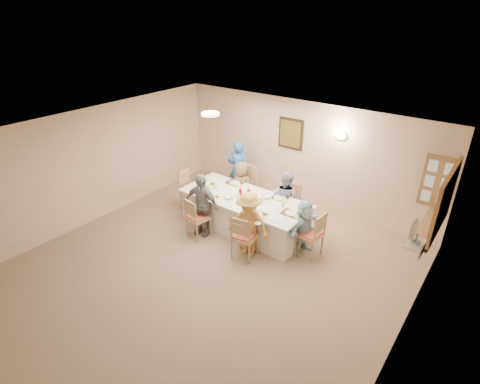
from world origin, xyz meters
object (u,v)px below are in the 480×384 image
Objects in this scene: diner_right_end at (304,227)px; chair_front_left at (198,217)px; diner_front_right at (249,224)px; chair_back_left at (244,187)px; serving_hatch at (444,202)px; diner_back_right at (286,199)px; dining_table at (244,213)px; chair_back_right at (288,204)px; chair_front_right at (245,235)px; condiment_ketchup at (240,192)px; diner_back_left at (241,186)px; chair_right_end at (310,233)px; caregiver at (238,169)px; diner_front_left at (202,205)px; chair_left_end at (192,190)px; desk_fan at (415,234)px.

chair_front_left is at bearing 122.96° from diner_right_end.
chair_back_left is at bearing 120.79° from diner_front_right.
serving_hatch is 1.19× the size of diner_back_right.
dining_table is 2.08× the size of diner_front_right.
chair_front_right is at bearing -88.97° from chair_back_right.
diner_back_left is at bearing 125.74° from condiment_ketchup.
diner_back_left is at bearing -103.58° from chair_right_end.
diner_front_right is 0.99m from condiment_ketchup.
diner_right_end is (0.82, -0.80, 0.12)m from chair_back_right.
caregiver reaches higher than chair_back_right.
diner_back_right is 1.11× the size of diner_right_end.
diner_front_left is (-0.60, -0.68, 0.30)m from dining_table.
caregiver is at bearing -109.89° from chair_right_end.
chair_front_right is 2.29m from chair_left_end.
chair_back_right is at bearing 152.50° from desk_fan.
diner_front_right is at bearing -165.47° from chair_front_left.
chair_front_left is at bearing -122.50° from condiment_ketchup.
caregiver is at bearing 174.16° from serving_hatch.
chair_right_end is (1.55, 0.00, 0.09)m from dining_table.
condiment_ketchup is at bearing 101.92° from diner_right_end.
serving_hatch is 2.33m from chair_right_end.
serving_hatch is 4.51m from chair_front_left.
caregiver reaches higher than diner_right_end.
chair_front_left is (-1.20, -1.60, -0.00)m from chair_back_right.
diner_back_left is at bearing 82.76° from diner_front_left.
diner_back_left is at bearing -173.26° from chair_back_right.
chair_back_left is 1.08× the size of chair_left_end.
chair_back_right is 1.15m from diner_right_end.
diner_right_end is at bearing 0.56° from condiment_ketchup.
chair_back_right is at bearing -170.15° from diner_back_left.
caregiver is (-1.65, 1.83, 0.06)m from diner_front_right.
chair_back_right is 1.21m from diner_back_left.
chair_back_left is at bearing 178.36° from serving_hatch.
diner_front_left is 6.28× the size of condiment_ketchup.
diner_front_left is 0.94× the size of caregiver.
diner_back_left is at bearing -63.05° from chair_left_end.
serving_hatch is 3.12m from chair_back_right.
chair_back_left is at bearing 121.54° from condiment_ketchup.
chair_front_right is (0.00, -1.60, 0.02)m from chair_back_right.
caregiver is at bearing -60.51° from chair_front_right.
dining_table is 2.94× the size of chair_front_right.
diner_front_right is 2.46m from caregiver.
chair_right_end is at bearing 0.52° from condiment_ketchup.
diner_front_left is 1.03× the size of diner_front_right.
caregiver is at bearing 123.80° from diner_front_right.
diner_right_end is at bearing 0.00° from dining_table.
chair_back_right is at bearing -100.75° from chair_front_right.
diner_back_left is (0.00, 1.48, 0.15)m from chair_front_left.
diner_front_left is (-1.20, 0.12, 0.22)m from chair_front_right.
chair_front_left is 2.18m from diner_right_end.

